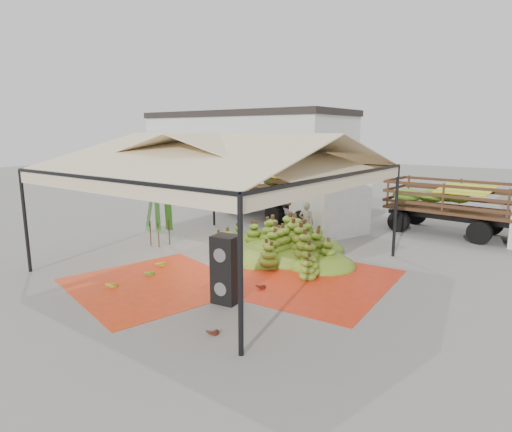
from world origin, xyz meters
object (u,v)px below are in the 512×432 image
Objects in this scene: truck_left at (292,187)px; banana_heap at (285,239)px; truck_right at (481,204)px; vendor at (306,223)px; speaker_stack at (226,269)px.

banana_heap is at bearing -39.94° from truck_left.
banana_heap is 8.04m from truck_right.
banana_heap is 0.68× the size of truck_left.
vendor is 3.72m from truck_left.
banana_heap is 4.27m from speaker_stack.
banana_heap is at bearing -121.46° from truck_right.
truck_left is at bearing 103.96° from speaker_stack.
truck_left is 7.58m from truck_right.
vendor is (-0.32, 1.89, 0.18)m from banana_heap.
truck_left is 1.25× the size of truck_right.
banana_heap is 0.85× the size of truck_right.
speaker_stack is at bearing -104.85° from truck_right.
vendor is at bearing 93.47° from speaker_stack.
truck_left reaches higher than truck_right.
speaker_stack is at bearing 89.85° from vendor.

